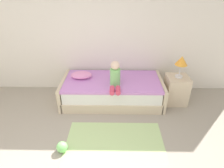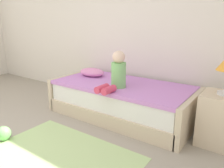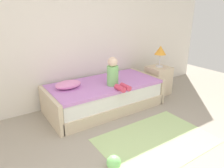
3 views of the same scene
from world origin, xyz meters
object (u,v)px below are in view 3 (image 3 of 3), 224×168
object	(u,v)px
child_figure	(114,74)
pillow	(68,85)
nightstand	(158,80)
bed	(105,96)
table_lamp	(160,51)
toy_ball	(114,163)

from	to	relation	value
child_figure	pillow	bearing A→B (deg)	155.24
nightstand	child_figure	bearing A→B (deg)	-171.17
bed	pillow	size ratio (longest dim) A/B	4.80
table_lamp	toy_ball	world-z (taller)	table_lamp
bed	child_figure	xyz separation A→B (m)	(0.06, -0.23, 0.46)
nightstand	pillow	size ratio (longest dim) A/B	1.36
nightstand	table_lamp	xyz separation A→B (m)	(0.00, -0.00, 0.64)
bed	nightstand	size ratio (longest dim) A/B	3.52
pillow	table_lamp	bearing A→B (deg)	-3.66
table_lamp	child_figure	size ratio (longest dim) A/B	0.88
table_lamp	pillow	bearing A→B (deg)	176.34
pillow	toy_ball	distance (m)	1.60
child_figure	pillow	distance (m)	0.80
nightstand	toy_ball	world-z (taller)	nightstand
bed	nightstand	bearing A→B (deg)	-1.19
table_lamp	nightstand	bearing A→B (deg)	90.00
child_figure	toy_ball	xyz separation A→B (m)	(-0.81, -1.20, -0.62)
pillow	bed	bearing A→B (deg)	-8.72
toy_ball	child_figure	bearing A→B (deg)	55.79
pillow	child_figure	bearing A→B (deg)	-24.76
pillow	toy_ball	world-z (taller)	pillow
bed	pillow	bearing A→B (deg)	171.28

